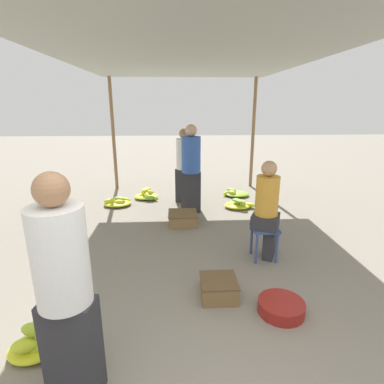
# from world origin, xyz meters

# --- Properties ---
(canopy_post_back_left) EXTENTS (0.08, 0.08, 2.68)m
(canopy_post_back_left) POSITION_xyz_m (-1.72, 6.26, 1.34)
(canopy_post_back_left) COLOR olive
(canopy_post_back_left) RESTS_ON ground
(canopy_post_back_right) EXTENTS (0.08, 0.08, 2.68)m
(canopy_post_back_right) POSITION_xyz_m (1.72, 6.26, 1.34)
(canopy_post_back_right) COLOR olive
(canopy_post_back_right) RESTS_ON ground
(canopy_tarp) EXTENTS (3.85, 6.36, 0.04)m
(canopy_tarp) POSITION_xyz_m (0.00, 3.28, 2.70)
(canopy_tarp) COLOR #9EA399
(canopy_tarp) RESTS_ON canopy_post_front_left
(vendor_foreground) EXTENTS (0.40, 0.40, 1.66)m
(vendor_foreground) POSITION_xyz_m (-0.95, 0.54, 0.86)
(vendor_foreground) COLOR #2D2D33
(vendor_foreground) RESTS_ON ground
(stool) EXTENTS (0.34, 0.34, 0.46)m
(stool) POSITION_xyz_m (0.97, 2.44, 0.37)
(stool) COLOR #384C84
(stool) RESTS_ON ground
(vendor_seated) EXTENTS (0.45, 0.45, 1.36)m
(vendor_seated) POSITION_xyz_m (0.99, 2.45, 0.72)
(vendor_seated) COLOR #2D2D33
(vendor_seated) RESTS_ON ground
(basin_black) EXTENTS (0.47, 0.47, 0.13)m
(basin_black) POSITION_xyz_m (0.84, 1.32, 0.06)
(basin_black) COLOR maroon
(basin_black) RESTS_ON ground
(banana_pile_left_0) EXTENTS (0.47, 0.45, 0.31)m
(banana_pile_left_0) POSITION_xyz_m (-1.39, 0.91, 0.09)
(banana_pile_left_0) COLOR #BDD02A
(banana_pile_left_0) RESTS_ON ground
(banana_pile_left_1) EXTENTS (0.56, 0.50, 0.24)m
(banana_pile_left_1) POSITION_xyz_m (-0.87, 5.28, 0.08)
(banana_pile_left_1) COLOR yellow
(banana_pile_left_1) RESTS_ON ground
(banana_pile_left_2) EXTENTS (0.57, 0.50, 0.19)m
(banana_pile_left_2) POSITION_xyz_m (-1.44, 4.85, 0.07)
(banana_pile_left_2) COLOR #8FBE32
(banana_pile_left_2) RESTS_ON ground
(banana_pile_right_0) EXTENTS (0.63, 0.49, 0.16)m
(banana_pile_right_0) POSITION_xyz_m (1.16, 5.41, 0.06)
(banana_pile_right_0) COLOR yellow
(banana_pile_right_0) RESTS_ON ground
(banana_pile_right_1) EXTENTS (0.66, 0.47, 0.21)m
(banana_pile_right_1) POSITION_xyz_m (1.07, 4.55, 0.07)
(banana_pile_right_1) COLOR #B4CC2C
(banana_pile_right_1) RESTS_ON ground
(crate_near) EXTENTS (0.39, 0.39, 0.22)m
(crate_near) POSITION_xyz_m (0.24, 1.61, 0.11)
(crate_near) COLOR brown
(crate_near) RESTS_ON ground
(crate_mid) EXTENTS (0.51, 0.51, 0.20)m
(crate_mid) POSITION_xyz_m (-0.10, 3.77, 0.10)
(crate_mid) COLOR olive
(crate_mid) RESTS_ON ground
(shopper_walking_mid) EXTENTS (0.40, 0.39, 1.70)m
(shopper_walking_mid) POSITION_xyz_m (0.08, 4.40, 0.88)
(shopper_walking_mid) COLOR #2D2D33
(shopper_walking_mid) RESTS_ON ground
(shopper_walking_far) EXTENTS (0.44, 0.44, 1.58)m
(shopper_walking_far) POSITION_xyz_m (-0.03, 5.02, 0.82)
(shopper_walking_far) COLOR #2D2D33
(shopper_walking_far) RESTS_ON ground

